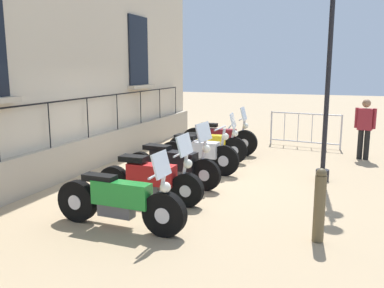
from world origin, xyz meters
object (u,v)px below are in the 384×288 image
Objects in this scene: lamppost at (331,35)px; pedestrian_standing at (365,126)px; motorcycle_yellow at (208,145)px; bollard at (320,205)px; motorcycle_white at (198,153)px; motorcycle_red at (151,179)px; motorcycle_black at (173,164)px; motorcycle_green at (120,201)px; motorcycle_maroon at (220,139)px; crowd_barrier at (305,129)px.

pedestrian_standing is (0.90, 2.55, -2.17)m from lamppost.
motorcycle_yellow reaches higher than bollard.
motorcycle_white is at bearing -83.63° from motorcycle_yellow.
motorcycle_red is 1.10m from motorcycle_black.
pedestrian_standing is (3.65, 6.42, 0.47)m from motorcycle_green.
bollard is (2.99, -1.85, 0.08)m from motorcycle_black.
motorcycle_maroon reaches higher than motorcycle_white.
motorcycle_green is 2.40m from motorcycle_black.
motorcycle_white is (0.01, 3.56, 0.03)m from motorcycle_green.
crowd_barrier is 2.09m from pedestrian_standing.
lamppost is 3.46m from pedestrian_standing.
pedestrian_standing is at bearing 46.75° from motorcycle_black.
bollard is (0.83, -7.16, -0.03)m from crowd_barrier.
crowd_barrier is at bearing 96.59° from bollard.
motorcycle_red is 6.76m from crowd_barrier.
bollard is 0.66× the size of pedestrian_standing.
motorcycle_maroon is 1.01× the size of crowd_barrier.
motorcycle_white is 1.86× the size of bollard.
motorcycle_green is 4.69m from motorcycle_yellow.
lamppost is (2.75, 3.88, 2.63)m from motorcycle_green.
motorcycle_black is 3.52m from bollard.
motorcycle_yellow is (-0.00, 3.40, 0.02)m from motorcycle_red.
crowd_barrier is 7.21m from bollard.
motorcycle_green is 5.43m from lamppost.
motorcycle_black is at bearing -97.17° from motorcycle_white.
crowd_barrier is at bearing 42.20° from motorcycle_maroon.
motorcycle_red is 1.95× the size of bollard.
bollard is at bearing -54.42° from motorcycle_yellow.
motorcycle_white is at bearing -173.48° from lamppost.
motorcycle_red is (-0.12, 1.29, -0.01)m from motorcycle_green.
motorcycle_green is 1.38× the size of pedestrian_standing.
crowd_barrier is at bearing 141.84° from pedestrian_standing.
motorcycle_maroon reaches higher than motorcycle_green.
pedestrian_standing is at bearing 10.10° from motorcycle_maroon.
crowd_barrier is (2.14, 6.41, 0.14)m from motorcycle_red.
lamppost reaches higher than motorcycle_black.
motorcycle_green reaches higher than motorcycle_white.
motorcycle_yellow is at bearing 90.07° from motorcycle_red.
motorcycle_white is 1.24× the size of pedestrian_standing.
pedestrian_standing reaches higher than motorcycle_black.
motorcycle_yellow is 3.97m from lamppost.
motorcycle_green is 1.07× the size of motorcycle_yellow.
motorcycle_yellow is at bearing 164.11° from lamppost.
motorcycle_black is 0.48× the size of lamppost.
crowd_barrier is (2.15, 3.01, 0.12)m from motorcycle_yellow.
motorcycle_maroon is (-0.00, 1.06, -0.00)m from motorcycle_yellow.
motorcycle_yellow reaches higher than crowd_barrier.
bollard is at bearing -88.20° from lamppost.
motorcycle_black is at bearing 148.23° from bollard.
motorcycle_maroon is at bearing -169.90° from pedestrian_standing.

